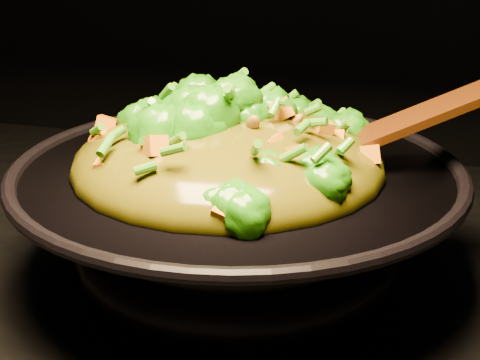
% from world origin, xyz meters
% --- Properties ---
extents(wok, '(0.55, 0.55, 0.13)m').
position_xyz_m(wok, '(0.08, 0.02, 0.96)').
color(wok, black).
rests_on(wok, stovetop).
extents(stir_fry, '(0.40, 0.40, 0.11)m').
position_xyz_m(stir_fry, '(0.07, 0.02, 1.08)').
color(stir_fry, '#247B08').
rests_on(stir_fry, wok).
extents(spatula, '(0.30, 0.14, 0.13)m').
position_xyz_m(spatula, '(0.25, 0.07, 1.08)').
color(spatula, '#330F03').
rests_on(spatula, wok).
extents(back_pot, '(0.23, 0.23, 0.11)m').
position_xyz_m(back_pot, '(-0.03, 0.25, 0.96)').
color(back_pot, black).
rests_on(back_pot, stovetop).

